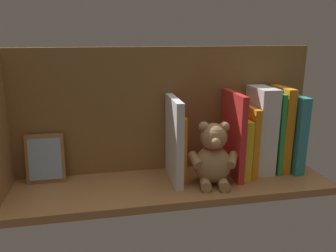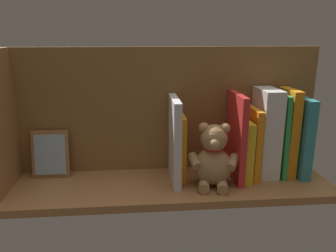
{
  "view_description": "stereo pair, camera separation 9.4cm",
  "coord_description": "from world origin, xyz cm",
  "px_view_note": "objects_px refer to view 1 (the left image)",
  "views": [
    {
      "loc": [
        17.42,
        89.07,
        42.69
      ],
      "look_at": [
        0.0,
        0.0,
        17.26
      ],
      "focal_mm": 35.51,
      "sensor_mm": 36.0,
      "label": 1
    },
    {
      "loc": [
        8.1,
        90.4,
        42.69
      ],
      "look_at": [
        0.0,
        0.0,
        17.26
      ],
      "focal_mm": 35.51,
      "sensor_mm": 36.0,
      "label": 2
    }
  ],
  "objects_px": {
    "book_0": "(291,132)",
    "teddy_bear": "(213,157)",
    "picture_frame_leaning": "(45,158)",
    "dictionary_thick_white": "(260,130)"
  },
  "relations": [
    {
      "from": "book_0",
      "to": "dictionary_thick_white",
      "type": "relative_size",
      "value": 0.9
    },
    {
      "from": "book_0",
      "to": "picture_frame_leaning",
      "type": "relative_size",
      "value": 1.68
    },
    {
      "from": "picture_frame_leaning",
      "to": "book_0",
      "type": "bearing_deg",
      "value": 176.51
    },
    {
      "from": "dictionary_thick_white",
      "to": "teddy_bear",
      "type": "distance_m",
      "value": 0.2
    },
    {
      "from": "dictionary_thick_white",
      "to": "teddy_bear",
      "type": "relative_size",
      "value": 1.44
    },
    {
      "from": "book_0",
      "to": "teddy_bear",
      "type": "xyz_separation_m",
      "value": [
        0.28,
        0.06,
        -0.04
      ]
    },
    {
      "from": "book_0",
      "to": "picture_frame_leaning",
      "type": "xyz_separation_m",
      "value": [
        0.76,
        -0.05,
        -0.05
      ]
    },
    {
      "from": "teddy_bear",
      "to": "dictionary_thick_white",
      "type": "bearing_deg",
      "value": -149.16
    },
    {
      "from": "book_0",
      "to": "picture_frame_leaning",
      "type": "height_order",
      "value": "book_0"
    },
    {
      "from": "book_0",
      "to": "dictionary_thick_white",
      "type": "height_order",
      "value": "dictionary_thick_white"
    }
  ]
}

